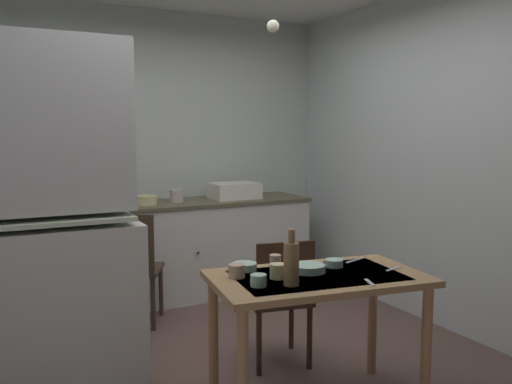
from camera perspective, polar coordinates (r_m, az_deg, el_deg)
name	(u,v)px	position (r m, az deg, el deg)	size (l,w,h in m)	color
ground_plane	(243,367)	(3.66, -1.39, -18.15)	(4.88, 4.88, 0.00)	brown
wall_back	(152,153)	(5.20, -10.99, 4.13)	(3.51, 0.10, 2.65)	silver
wall_right	(447,158)	(4.39, 19.71, 3.46)	(0.10, 3.98, 2.65)	silver
hutch_cabinet	(42,237)	(3.19, -21.81, -4.43)	(1.03, 0.58, 2.03)	silver
counter_cabinet	(213,246)	(5.11, -4.63, -5.76)	(1.81, 0.64, 0.89)	silver
sink_basin	(234,190)	(5.12, -2.34, 0.18)	(0.44, 0.34, 0.15)	white
hand_pump	(130,185)	(4.83, -13.31, 0.72)	(0.05, 0.27, 0.39)	maroon
mixing_bowl_counter	(145,200)	(4.78, -11.69, -0.86)	(0.20, 0.20, 0.08)	beige
stoneware_crock	(176,196)	(4.90, -8.48, -0.39)	(0.13, 0.13, 0.12)	beige
dining_table	(318,295)	(2.98, 6.58, -10.80)	(1.23, 0.80, 0.75)	#A68054
chair_far_side	(279,297)	(3.54, 2.51, -11.12)	(0.47, 0.47, 0.84)	#3B271D
chair_by_counter	(133,266)	(4.32, -12.96, -7.70)	(0.54, 0.54, 0.90)	#412D24
serving_bowl_wide	(308,268)	(3.01, 5.58, -8.07)	(0.19, 0.19, 0.04)	#ADD1C1
soup_bowl_small	(334,263)	(3.13, 8.31, -7.50)	(0.10, 0.10, 0.04)	#ADD1C1
sauce_dish	(244,267)	(3.03, -1.25, -7.94)	(0.14, 0.14, 0.04)	#ADD1C1
mug_tall	(259,280)	(2.72, 0.27, -9.39)	(0.08, 0.08, 0.06)	#ADD1C1
teacup_cream	(237,271)	(2.88, -2.08, -8.40)	(0.09, 0.09, 0.07)	tan
mug_dark	(276,262)	(3.04, 2.11, -7.47)	(0.07, 0.07, 0.08)	tan
teacup_mint	(277,271)	(2.86, 2.31, -8.42)	(0.08, 0.08, 0.08)	beige
glass_bottle	(291,262)	(2.72, 3.78, -7.50)	(0.08, 0.08, 0.29)	olive
table_knife	(355,260)	(3.30, 10.54, -7.15)	(0.19, 0.02, 0.01)	silver
teaspoon_near_bowl	(394,269)	(3.15, 14.46, -7.93)	(0.13, 0.02, 0.01)	beige
teaspoon_by_cup	(370,282)	(2.85, 12.02, -9.41)	(0.12, 0.02, 0.01)	beige
pendant_bulb	(273,26)	(3.61, 1.82, 17.24)	(0.08, 0.08, 0.08)	#F9EFCC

